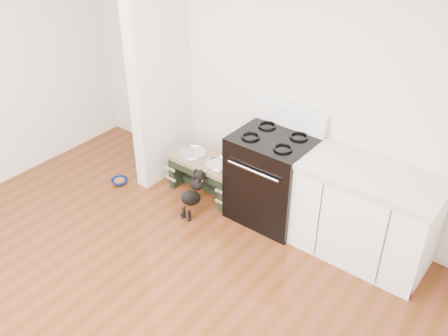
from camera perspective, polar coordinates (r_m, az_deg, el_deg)
ground at (r=4.26m, az=-14.96°, el=-18.03°), size 5.00×5.00×0.00m
room_shell at (r=3.21m, az=-18.99°, el=0.82°), size 5.00×5.00×5.00m
partition_wall at (r=5.34m, az=-7.42°, el=11.91°), size 0.15×0.80×2.70m
oven_range at (r=4.98m, az=5.57°, el=-0.93°), size 0.76×0.69×1.14m
cabinet_run at (r=4.67m, az=15.81°, el=-5.17°), size 1.24×0.64×0.91m
dog_feeder at (r=5.38m, az=-2.10°, el=-0.06°), size 0.80×0.43×0.46m
puppy at (r=5.10m, az=-3.51°, el=-2.79°), size 0.14×0.41×0.49m
floor_bowl at (r=5.80m, az=-11.85°, el=-1.49°), size 0.19×0.19×0.06m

